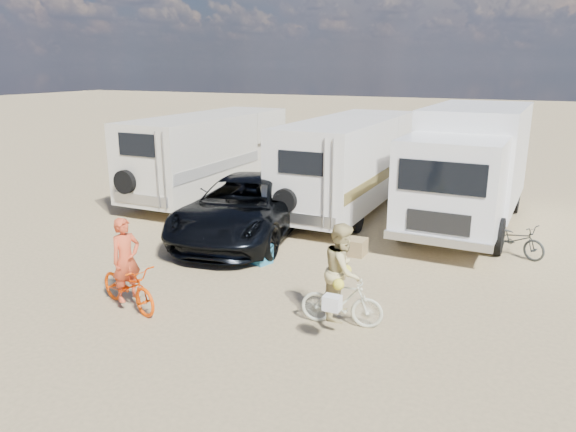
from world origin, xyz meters
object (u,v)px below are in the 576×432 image
at_px(bike_parked, 514,239).
at_px(bike_woman, 342,302).
at_px(crate, 355,247).
at_px(rv_left, 209,157).
at_px(cooler, 258,253).
at_px(dark_suv, 246,207).
at_px(bike_man, 128,286).
at_px(rv_main, 349,165).
at_px(box_truck, 468,168).
at_px(rider_woman, 342,280).
at_px(rider_man, 127,268).

bearing_deg(bike_parked, bike_woman, -178.40).
height_order(bike_parked, crate, bike_parked).
distance_m(rv_left, cooler, 7.10).
xyz_separation_m(dark_suv, bike_parked, (6.70, 1.39, -0.40)).
bearing_deg(bike_woman, bike_man, 96.37).
bearing_deg(rv_main, bike_woman, -71.23).
xyz_separation_m(dark_suv, cooler, (1.25, -1.67, -0.58)).
bearing_deg(cooler, box_truck, 71.60).
distance_m(box_truck, bike_parked, 2.90).
bearing_deg(bike_woman, crate, 5.99).
bearing_deg(rider_woman, bike_man, 96.37).
xyz_separation_m(box_truck, rider_man, (-5.07, -8.47, -0.87)).
bearing_deg(crate, bike_woman, -75.82).
distance_m(rider_man, cooler, 3.47).
height_order(rider_man, crate, rider_man).
xyz_separation_m(rv_main, bike_man, (-1.44, -8.72, -1.00)).
xyz_separation_m(box_truck, crate, (-2.07, -3.75, -1.48)).
distance_m(bike_parked, crate, 3.88).
xyz_separation_m(rv_main, crate, (1.56, -4.00, -1.25)).
height_order(rv_left, box_truck, box_truck).
xyz_separation_m(rv_left, crate, (6.59, -3.74, -1.23)).
height_order(rider_man, cooler, rider_man).
bearing_deg(bike_man, rv_left, 41.04).
xyz_separation_m(bike_parked, cooler, (-5.45, -3.05, -0.18)).
xyz_separation_m(rider_man, cooler, (1.09, 3.25, -0.57)).
relative_size(bike_man, cooler, 2.92).
distance_m(box_truck, rider_woman, 7.58).
distance_m(dark_suv, rider_man, 4.92).
xyz_separation_m(cooler, crate, (1.91, 1.47, -0.03)).
distance_m(rider_woman, bike_parked, 5.90).
distance_m(rv_main, bike_woman, 8.16).
bearing_deg(box_truck, rider_woman, -96.47).
bearing_deg(rider_woman, bike_woman, -0.00).
height_order(box_truck, bike_parked, box_truck).
bearing_deg(bike_man, rv_main, 8.69).
relative_size(bike_man, bike_woman, 1.15).
distance_m(rv_main, bike_man, 8.90).
distance_m(bike_man, rider_man, 0.36).
relative_size(bike_man, rider_man, 1.06).
bearing_deg(rv_main, cooler, -92.86).
relative_size(rv_main, rv_left, 1.00).
distance_m(rv_left, bike_man, 9.24).
height_order(rv_main, dark_suv, rv_main).
distance_m(dark_suv, bike_parked, 6.85).
distance_m(rider_woman, crate, 3.87).
bearing_deg(rv_left, dark_suv, -45.49).
xyz_separation_m(rv_main, bike_parked, (5.09, -2.42, -1.04)).
relative_size(rider_woman, bike_parked, 1.09).
distance_m(rider_man, rider_woman, 4.06).
distance_m(rv_main, box_truck, 3.65).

